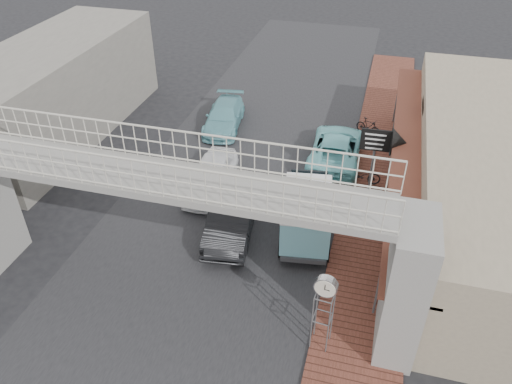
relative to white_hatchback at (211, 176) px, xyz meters
The scene contains 15 objects.
ground 3.06m from the white_hatchback, 68.31° to the right, with size 120.00×120.00×0.00m, color black.
road_strip 3.06m from the white_hatchback, 68.31° to the right, with size 10.00×60.00×0.01m, color black.
sidewalk 7.63m from the white_hatchback, ahead, with size 3.00×40.00×0.10m, color brown.
shophouse_row 12.19m from the white_hatchback, ahead, with size 7.20×18.00×4.00m.
footbridge 7.26m from the white_hatchback, 80.79° to the right, with size 16.40×2.40×6.34m.
building_far_left 10.57m from the white_hatchback, 161.85° to the left, with size 5.00×14.00×5.00m, color gray.
white_hatchback is the anchor object (origin of this frame).
dark_sedan 3.16m from the white_hatchback, 53.98° to the right, with size 1.74×5.00×1.65m, color black.
angkot_curb 6.74m from the white_hatchback, 38.17° to the left, with size 2.46×5.34×1.48m, color #7FD9DD.
angkot_far 6.32m from the white_hatchback, 102.66° to the left, with size 1.89×4.65×1.35m, color #6CB2BC.
angkot_van 5.39m from the white_hatchback, 23.63° to the right, with size 2.49×4.52×2.11m.
motorcycle_near 7.14m from the white_hatchback, 18.16° to the left, with size 0.63×1.80×0.95m, color black.
motorcycle_far 9.88m from the white_hatchback, 47.41° to the left, with size 0.44×1.56×0.94m, color black.
street_clock 10.02m from the white_hatchback, 49.56° to the right, with size 0.75×0.63×2.98m.
arrow_sign 8.47m from the white_hatchback, 10.53° to the left, with size 2.02×1.28×3.47m.
Camera 1 is at (6.04, -15.43, 13.61)m, focal length 35.00 mm.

